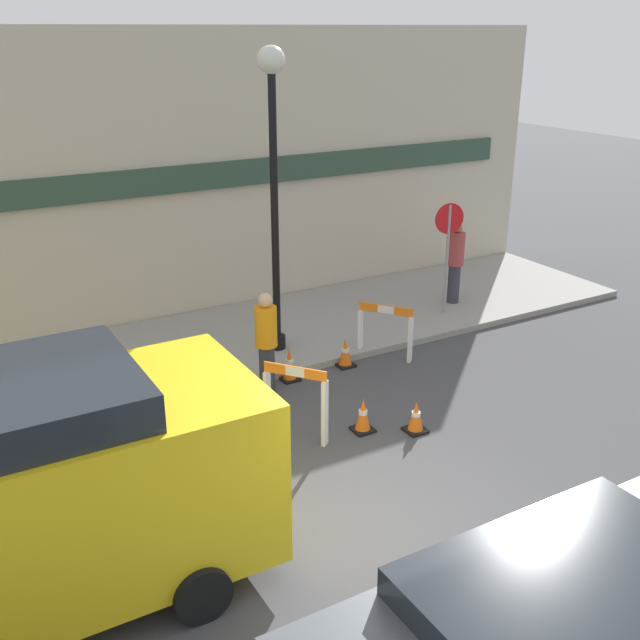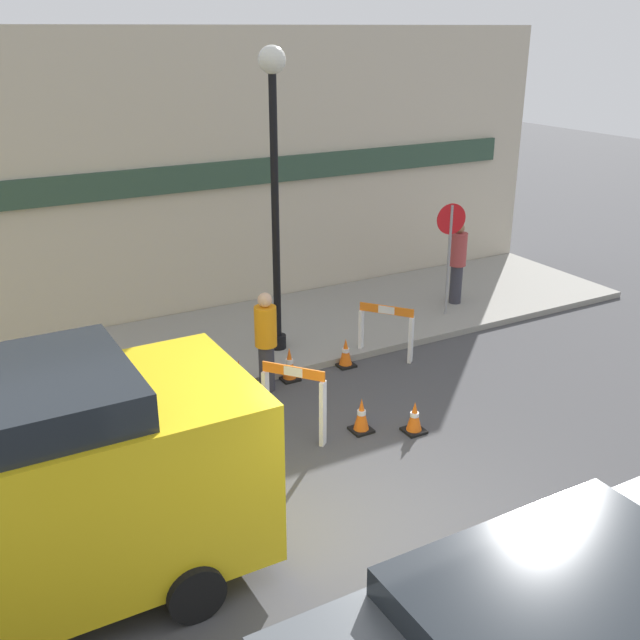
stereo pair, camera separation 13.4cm
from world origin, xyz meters
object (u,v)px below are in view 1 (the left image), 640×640
Objects in this scene: person_worker at (266,339)px; streetlamp_post at (274,163)px; stop_sign at (448,241)px; person_pedestrian at (455,260)px.

streetlamp_post is at bearing 80.85° from person_worker.
stop_sign is at bearing -1.65° from streetlamp_post.
person_worker is (-4.45, -1.08, -0.73)m from stop_sign.
person_pedestrian is (5.03, 1.50, 0.14)m from person_worker.
stop_sign is (3.67, -0.11, -1.78)m from streetlamp_post.
streetlamp_post is at bearing 9.77° from stop_sign.
streetlamp_post is 2.88m from person_worker.
person_worker is 0.98× the size of person_pedestrian.
person_pedestrian is at bearing -132.62° from stop_sign.
streetlamp_post is 4.87m from person_pedestrian.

